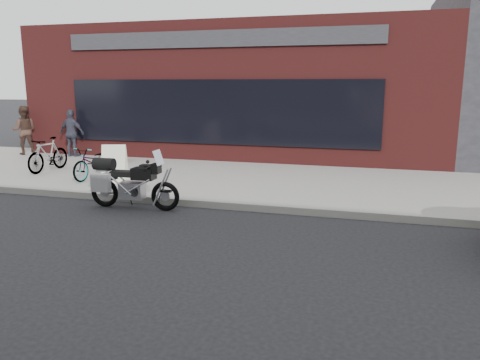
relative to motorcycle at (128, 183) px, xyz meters
name	(u,v)px	position (x,y,z in m)	size (l,w,h in m)	color
ground	(141,291)	(2.13, -3.56, -0.54)	(120.00, 120.00, 0.00)	black
near_sidewalk	(264,179)	(2.13, 3.44, -0.47)	(44.00, 6.00, 0.15)	gray
storefront	(255,92)	(0.13, 10.42, 1.70)	(14.00, 10.07, 4.50)	maroon
motorcycle	(128,183)	(0.00, 0.00, 0.00)	(2.00, 0.68, 1.26)	black
bicycle_front	(95,162)	(-2.05, 1.98, 0.02)	(0.55, 1.59, 0.83)	gray
bicycle_rear	(48,155)	(-3.85, 2.49, 0.08)	(0.44, 1.57, 0.95)	gray
sandwich_sign	(115,163)	(-1.29, 1.69, 0.08)	(0.72, 0.69, 0.94)	white
cafe_table	(117,151)	(-2.87, 4.47, -0.06)	(0.64, 0.64, 0.36)	black
cafe_patron_left	(24,130)	(-6.75, 5.04, 0.44)	(0.81, 0.63, 1.67)	#462E25
cafe_patron_right	(72,133)	(-4.85, 5.04, 0.39)	(0.93, 0.39, 1.58)	#3B3D4C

